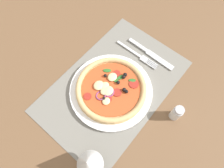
# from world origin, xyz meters

# --- Properties ---
(ground_plane) EXTENTS (1.90, 1.40, 0.02)m
(ground_plane) POSITION_xyz_m (0.00, 0.00, -0.01)
(ground_plane) COLOR brown
(placemat) EXTENTS (0.52, 0.33, 0.00)m
(placemat) POSITION_xyz_m (0.00, 0.00, 0.00)
(placemat) COLOR slate
(placemat) RESTS_ON ground_plane
(plate) EXTENTS (0.28, 0.28, 0.01)m
(plate) POSITION_xyz_m (0.02, 0.01, 0.01)
(plate) COLOR white
(plate) RESTS_ON placemat
(pizza) EXTENTS (0.24, 0.24, 0.03)m
(pizza) POSITION_xyz_m (0.02, 0.01, 0.03)
(pizza) COLOR tan
(pizza) RESTS_ON plate
(fork) EXTENTS (0.02, 0.18, 0.00)m
(fork) POSITION_xyz_m (-0.15, -0.00, 0.01)
(fork) COLOR silver
(fork) RESTS_ON placemat
(knife) EXTENTS (0.02, 0.20, 0.01)m
(knife) POSITION_xyz_m (-0.19, 0.03, 0.01)
(knife) COLOR silver
(knife) RESTS_ON placemat
(wine_glass) EXTENTS (0.07, 0.07, 0.15)m
(wine_glass) POSITION_xyz_m (0.24, 0.12, 0.10)
(wine_glass) COLOR silver
(wine_glass) RESTS_ON ground_plane
(pepper_shaker) EXTENTS (0.03, 0.03, 0.07)m
(pepper_shaker) POSITION_xyz_m (-0.04, 0.22, 0.03)
(pepper_shaker) COLOR silver
(pepper_shaker) RESTS_ON ground_plane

